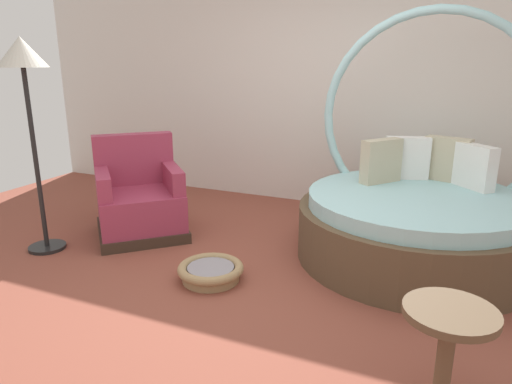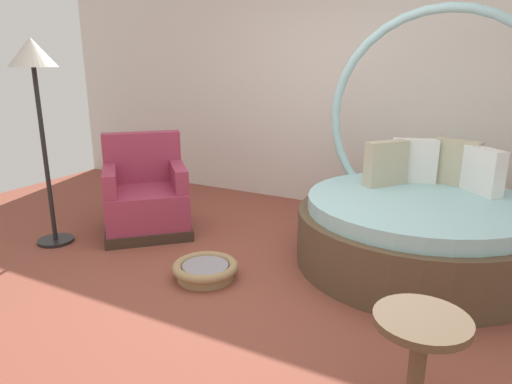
{
  "view_description": "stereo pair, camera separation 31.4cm",
  "coord_description": "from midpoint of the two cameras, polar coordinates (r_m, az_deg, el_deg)",
  "views": [
    {
      "loc": [
        1.27,
        -2.87,
        1.64
      ],
      "look_at": [
        -0.25,
        0.61,
        0.55
      ],
      "focal_mm": 32.41,
      "sensor_mm": 36.0,
      "label": 1
    },
    {
      "loc": [
        1.55,
        -2.73,
        1.64
      ],
      "look_at": [
        -0.25,
        0.61,
        0.55
      ],
      "focal_mm": 32.41,
      "sensor_mm": 36.0,
      "label": 2
    }
  ],
  "objects": [
    {
      "name": "ground_plane",
      "position": [
        3.54,
        -2.85,
        -11.74
      ],
      "size": [
        8.0,
        8.0,
        0.02
      ],
      "primitive_type": "cube",
      "color": "brown"
    },
    {
      "name": "back_wall",
      "position": [
        5.3,
        8.37,
        13.1
      ],
      "size": [
        8.0,
        0.12,
        2.77
      ],
      "primitive_type": "cube",
      "color": "silver",
      "rests_on": "ground_plane"
    },
    {
      "name": "round_daybed",
      "position": [
        4.1,
        17.17,
        -2.37
      ],
      "size": [
        1.95,
        1.95,
        2.09
      ],
      "color": "brown",
      "rests_on": "ground_plane"
    },
    {
      "name": "red_armchair",
      "position": [
        4.63,
        -16.09,
        -1.05
      ],
      "size": [
        1.13,
        1.13,
        0.94
      ],
      "color": "#38281E",
      "rests_on": "ground_plane"
    },
    {
      "name": "pet_basket",
      "position": [
        3.63,
        -8.11,
        -9.7
      ],
      "size": [
        0.51,
        0.51,
        0.13
      ],
      "color": "#9E7F56",
      "rests_on": "ground_plane"
    },
    {
      "name": "side_table",
      "position": [
        2.39,
        19.16,
        -15.53
      ],
      "size": [
        0.44,
        0.44,
        0.52
      ],
      "color": "brown",
      "rests_on": "ground_plane"
    },
    {
      "name": "floor_lamp",
      "position": [
        4.36,
        -28.64,
        12.72
      ],
      "size": [
        0.4,
        0.4,
        1.82
      ],
      "color": "black",
      "rests_on": "ground_plane"
    }
  ]
}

